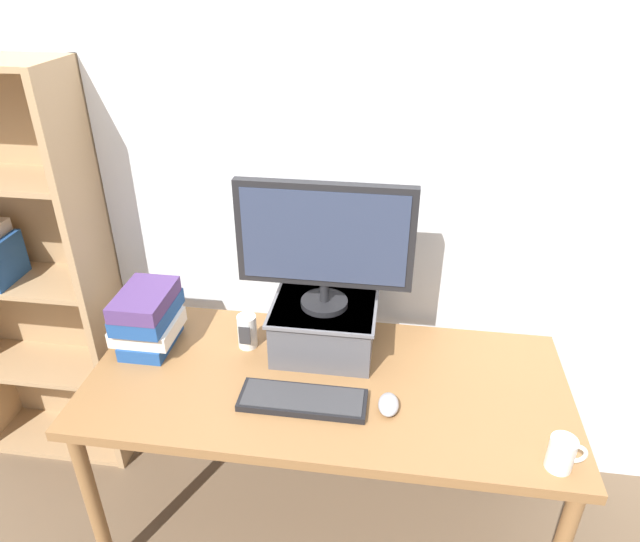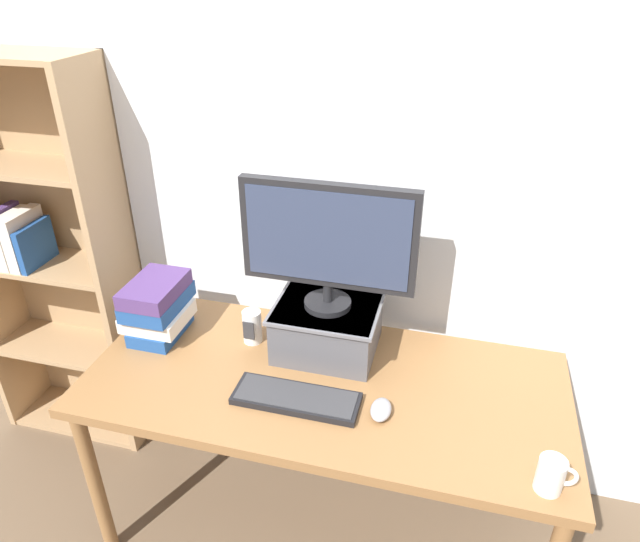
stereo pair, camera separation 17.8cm
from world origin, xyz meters
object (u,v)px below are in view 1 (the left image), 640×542
Objects in this scene: bookshelf_unit at (20,274)px; coffee_mug at (562,454)px; riser_box at (324,325)px; desk at (326,395)px; computer_monitor at (324,240)px; book_stack at (147,318)px; desk_speaker at (247,331)px; keyboard at (303,400)px; computer_mouse at (388,404)px.

coffee_mug is (1.95, -0.57, -0.08)m from bookshelf_unit.
desk is at bearing -79.85° from riser_box.
riser_box is 0.33m from computer_monitor.
desk is 0.75m from coffee_mug.
riser_box is at bearing -5.87° from bookshelf_unit.
riser_box is at bearing 6.34° from book_stack.
keyboard is at bearing -47.21° from desk_speaker.
computer_monitor is 4.59× the size of desk_speaker.
bookshelf_unit reaches higher than riser_box.
computer_mouse is (1.47, -0.41, -0.11)m from bookshelf_unit.
bookshelf_unit is at bearing 162.19° from book_stack.
desk is 3.95× the size of keyboard.
desk is at bearing 64.84° from keyboard.
bookshelf_unit is at bearing 166.73° from desk.
book_stack is (-0.62, -0.07, -0.32)m from computer_monitor.
riser_box is at bearing 90.00° from computer_monitor.
desk_speaker is at bearing -174.54° from computer_monitor.
riser_box is at bearing 100.15° from desk.
desk is at bearing -13.27° from bookshelf_unit.
riser_box is at bearing 130.53° from computer_mouse.
computer_monitor is 5.51× the size of coffee_mug.
bookshelf_unit reaches higher than book_stack.
coffee_mug is at bearing -31.65° from computer_monitor.
computer_monitor is 0.70m from book_stack.
bookshelf_unit reaches higher than computer_mouse.
computer_mouse is at bearing -13.87° from book_stack.
computer_monitor reaches higher than keyboard.
bookshelf_unit is 1.53m from computer_mouse.
book_stack is 1.39m from coffee_mug.
computer_monitor is at bearing 6.20° from book_stack.
desk is 0.25m from computer_mouse.
bookshelf_unit is 15.89× the size of coffee_mug.
desk_speaker is at bearing 157.21° from coffee_mug.
coffee_mug is (0.69, -0.27, 0.12)m from desk.
bookshelf_unit reaches higher than computer_monitor.
desk_speaker reaches higher than keyboard.
bookshelf_unit is 1.28m from keyboard.
book_stack reaches higher than desk.
keyboard is 0.76m from coffee_mug.
riser_box reaches higher than keyboard.
keyboard is at bearing -20.70° from book_stack.
bookshelf_unit is 1.27m from computer_monitor.
book_stack reaches higher than computer_mouse.
desk is at bearing -25.24° from desk_speaker.
book_stack reaches higher than desk_speaker.
desk is 0.16m from keyboard.
book_stack is (-0.65, 0.10, 0.18)m from desk.
keyboard is 1.53× the size of book_stack.
bookshelf_unit is 16.11× the size of computer_mouse.
bookshelf_unit reaches higher than desk.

